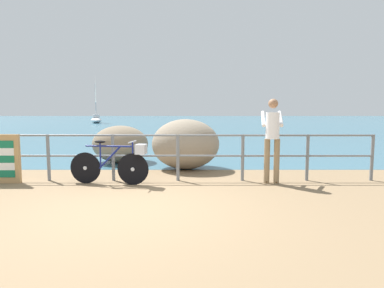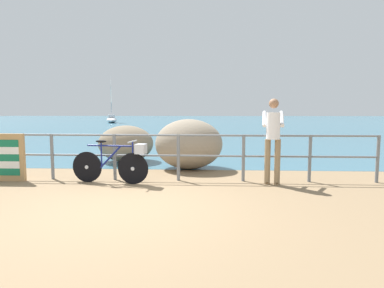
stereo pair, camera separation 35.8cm
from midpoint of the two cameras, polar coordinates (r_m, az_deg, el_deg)
The scene contains 9 objects.
ground_plane at distance 25.05m, azimuth -2.52°, elevation 2.21°, with size 120.00×120.00×0.10m, color #846B4C.
sea_surface at distance 53.38m, azimuth -1.06°, elevation 4.19°, with size 120.00×90.00×0.01m, color #38667A.
promenade_railing at distance 7.20m, azimuth -9.36°, elevation -1.34°, with size 10.02×0.07×1.02m.
bicycle at distance 6.99m, azimuth -14.46°, elevation -3.12°, with size 1.69×0.48×0.92m.
person_at_railing at distance 6.95m, azimuth 12.72°, elevation 1.25°, with size 0.52×0.67×1.78m.
folded_deckchair_stack at distance 8.08m, azimuth -31.53°, elevation -2.22°, with size 0.84×0.10×1.04m.
breakwater_boulder_main at distance 8.57m, azimuth -2.10°, elevation -0.01°, with size 1.78×1.59×1.32m.
breakwater_boulder_left at distance 9.95m, azimuth -13.25°, elevation 0.01°, with size 1.64×1.52×1.10m.
sailboat at distance 43.14m, azimuth -16.47°, elevation 4.50°, with size 2.60×4.59×6.16m.
Camera 1 is at (1.02, -4.97, 1.53)m, focal length 30.39 mm.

